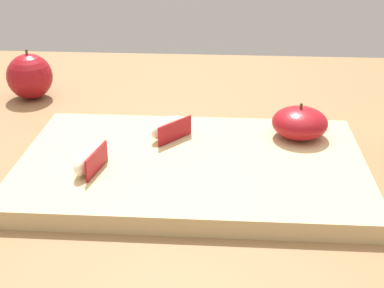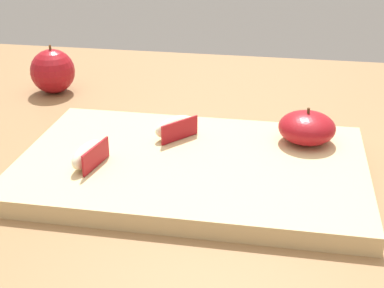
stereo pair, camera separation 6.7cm
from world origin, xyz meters
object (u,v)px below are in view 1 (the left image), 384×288
Objects in this scene: apple_wedge_right at (170,129)px; whole_apple_red_delicious at (30,76)px; cutting_board at (192,167)px; apple_half_skin_up at (300,123)px; apple_wedge_back at (89,160)px.

apple_wedge_right is 0.74× the size of whole_apple_red_delicious.
cutting_board is at bearing -60.36° from apple_wedge_right.
cutting_board is 0.16m from apple_half_skin_up.
whole_apple_red_delicious is at bearing 142.33° from apple_wedge_right.
apple_wedge_back is at bearing -156.08° from apple_half_skin_up.
apple_wedge_right is at bearing 49.07° from apple_wedge_back.
apple_wedge_back is at bearing -130.93° from apple_wedge_right.
whole_apple_red_delicious reaches higher than apple_wedge_back.
apple_half_skin_up is 1.13× the size of apple_wedge_back.
apple_wedge_right is at bearing 119.64° from cutting_board.
cutting_board is at bearing -41.59° from whole_apple_red_delicious.
apple_half_skin_up reaches higher than apple_wedge_back.
apple_wedge_back and apple_wedge_right have the same top height.
cutting_board is 5.05× the size of whole_apple_red_delicious.
whole_apple_red_delicious is (-0.29, 0.26, 0.03)m from cutting_board.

